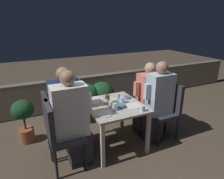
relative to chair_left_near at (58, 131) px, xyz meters
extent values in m
plane|color=brown|center=(0.88, 0.16, -0.57)|extent=(16.00, 16.00, 0.00)
cube|color=gray|center=(0.88, 1.85, -0.24)|extent=(9.00, 0.14, 0.66)
cube|color=#706656|center=(0.88, 1.85, 0.11)|extent=(9.00, 0.18, 0.04)
cube|color=#BCB2A3|center=(0.88, 0.16, 0.12)|extent=(0.82, 0.90, 0.03)
cube|color=silver|center=(0.51, -0.24, -0.23)|extent=(0.05, 0.05, 0.68)
cube|color=silver|center=(1.24, -0.24, -0.23)|extent=(0.05, 0.05, 0.68)
cube|color=silver|center=(0.51, 0.56, -0.23)|extent=(0.05, 0.05, 0.68)
cube|color=silver|center=(1.24, 0.56, -0.23)|extent=(0.05, 0.05, 0.68)
cube|color=brown|center=(0.80, 1.19, -0.43)|extent=(1.13, 0.36, 0.28)
ellipsoid|color=#194723|center=(0.48, 1.19, -0.07)|extent=(0.51, 0.47, 0.49)
ellipsoid|color=#194723|center=(0.80, 1.19, -0.07)|extent=(0.51, 0.47, 0.49)
ellipsoid|color=#194723|center=(1.11, 1.19, -0.07)|extent=(0.51, 0.47, 0.49)
cube|color=#333338|center=(0.10, 0.00, -0.12)|extent=(0.44, 0.44, 0.05)
cube|color=#333338|center=(-0.09, 0.00, 0.14)|extent=(0.06, 0.44, 0.47)
cylinder|color=black|center=(-0.09, -0.19, -0.36)|extent=(0.03, 0.03, 0.43)
cylinder|color=black|center=(0.29, -0.19, -0.36)|extent=(0.03, 0.03, 0.43)
cylinder|color=black|center=(-0.09, 0.19, -0.36)|extent=(0.03, 0.03, 0.43)
cylinder|color=black|center=(0.29, 0.19, -0.36)|extent=(0.03, 0.03, 0.43)
cube|color=#282833|center=(0.27, 0.00, -0.33)|extent=(0.31, 0.23, 0.48)
cube|color=white|center=(0.17, 0.00, 0.25)|extent=(0.44, 0.26, 0.68)
cube|color=white|center=(0.42, 0.00, 0.33)|extent=(0.07, 0.07, 0.24)
sphere|color=#99755B|center=(0.17, 0.00, 0.68)|extent=(0.19, 0.19, 0.19)
cube|color=#333338|center=(0.12, 0.33, -0.12)|extent=(0.44, 0.44, 0.05)
cube|color=#333338|center=(-0.08, 0.33, 0.14)|extent=(0.06, 0.44, 0.47)
cylinder|color=black|center=(-0.07, 0.14, -0.36)|extent=(0.03, 0.03, 0.43)
cylinder|color=black|center=(0.31, 0.14, -0.36)|extent=(0.03, 0.03, 0.43)
cylinder|color=black|center=(-0.07, 0.52, -0.36)|extent=(0.03, 0.03, 0.43)
cylinder|color=black|center=(0.31, 0.52, -0.36)|extent=(0.03, 0.03, 0.43)
cube|color=#282833|center=(0.29, 0.33, -0.33)|extent=(0.31, 0.23, 0.48)
cube|color=navy|center=(0.19, 0.33, 0.23)|extent=(0.44, 0.26, 0.65)
cube|color=navy|center=(0.44, 0.33, 0.31)|extent=(0.07, 0.07, 0.24)
sphere|color=#99755B|center=(0.19, 0.33, 0.65)|extent=(0.19, 0.19, 0.19)
cube|color=#333338|center=(1.68, 0.03, -0.12)|extent=(0.44, 0.44, 0.05)
cube|color=#333338|center=(1.88, 0.03, 0.14)|extent=(0.06, 0.44, 0.47)
cylinder|color=black|center=(1.49, -0.16, -0.36)|extent=(0.03, 0.03, 0.43)
cylinder|color=black|center=(1.87, -0.16, -0.36)|extent=(0.03, 0.03, 0.43)
cylinder|color=black|center=(1.49, 0.22, -0.36)|extent=(0.03, 0.03, 0.43)
cylinder|color=black|center=(1.87, 0.22, -0.36)|extent=(0.03, 0.03, 0.43)
cube|color=#282833|center=(1.51, 0.03, -0.33)|extent=(0.27, 0.23, 0.48)
cube|color=silver|center=(1.61, 0.03, 0.23)|extent=(0.39, 0.26, 0.66)
cube|color=silver|center=(1.36, 0.03, 0.31)|extent=(0.07, 0.07, 0.24)
sphere|color=#99755B|center=(1.61, 0.03, 0.66)|extent=(0.19, 0.19, 0.19)
cube|color=#333338|center=(1.67, 0.30, -0.12)|extent=(0.44, 0.44, 0.05)
cube|color=#333338|center=(1.87, 0.30, 0.14)|extent=(0.06, 0.44, 0.47)
cylinder|color=black|center=(1.48, 0.11, -0.36)|extent=(0.03, 0.03, 0.43)
cylinder|color=black|center=(1.86, 0.11, -0.36)|extent=(0.03, 0.03, 0.43)
cylinder|color=black|center=(1.48, 0.49, -0.36)|extent=(0.03, 0.03, 0.43)
cylinder|color=black|center=(1.86, 0.49, -0.36)|extent=(0.03, 0.03, 0.43)
cube|color=#282833|center=(1.50, 0.30, -0.33)|extent=(0.26, 0.23, 0.48)
cube|color=#E07A66|center=(1.60, 0.30, 0.20)|extent=(0.37, 0.26, 0.59)
cube|color=#E07A66|center=(1.35, 0.30, 0.27)|extent=(0.07, 0.07, 0.24)
sphere|color=tan|center=(1.60, 0.30, 0.59)|extent=(0.19, 0.19, 0.19)
cylinder|color=brown|center=(0.79, 0.21, 0.21)|extent=(0.07, 0.07, 0.15)
cylinder|color=beige|center=(0.79, 0.21, 0.21)|extent=(0.07, 0.07, 0.05)
cone|color=brown|center=(0.79, 0.21, 0.29)|extent=(0.07, 0.07, 0.03)
cylinder|color=brown|center=(0.79, 0.21, 0.34)|extent=(0.03, 0.03, 0.06)
cylinder|color=white|center=(0.73, 0.48, 0.14)|extent=(0.22, 0.22, 0.01)
cylinder|color=silver|center=(0.62, -0.08, 0.14)|extent=(0.19, 0.19, 0.01)
cylinder|color=white|center=(1.11, -0.01, 0.14)|extent=(0.22, 0.22, 0.01)
cylinder|color=beige|center=(0.63, 0.29, 0.15)|extent=(0.14, 0.14, 0.03)
torus|color=beige|center=(0.63, 0.29, 0.16)|extent=(0.14, 0.14, 0.01)
cylinder|color=#4C709E|center=(0.92, 0.04, 0.15)|extent=(0.14, 0.14, 0.04)
torus|color=#4C709E|center=(0.92, 0.04, 0.17)|extent=(0.14, 0.14, 0.01)
cylinder|color=silver|center=(0.91, 0.28, 0.15)|extent=(0.12, 0.12, 0.04)
torus|color=silver|center=(0.91, 0.28, 0.17)|extent=(0.12, 0.12, 0.01)
cylinder|color=#4C709E|center=(1.18, 0.30, 0.15)|extent=(0.12, 0.12, 0.03)
torus|color=#4C709E|center=(1.18, 0.30, 0.16)|extent=(0.12, 0.12, 0.01)
cylinder|color=silver|center=(1.02, 0.32, 0.19)|extent=(0.07, 0.07, 0.10)
cylinder|color=silver|center=(0.79, -0.02, 0.19)|extent=(0.06, 0.06, 0.11)
cylinder|color=silver|center=(1.02, 0.17, 0.18)|extent=(0.08, 0.08, 0.09)
cylinder|color=silver|center=(1.13, -0.21, 0.18)|extent=(0.06, 0.06, 0.08)
cylinder|color=silver|center=(0.78, 0.09, 0.18)|extent=(0.06, 0.06, 0.09)
cube|color=silver|center=(1.09, 0.49, 0.14)|extent=(0.11, 0.15, 0.01)
cylinder|color=#9E5638|center=(-0.38, 0.87, -0.46)|extent=(0.24, 0.24, 0.23)
cylinder|color=#47331E|center=(-0.38, 0.87, -0.23)|extent=(0.03, 0.03, 0.21)
ellipsoid|color=#194723|center=(-0.38, 0.87, 0.01)|extent=(0.34, 0.34, 0.31)
camera|label=1|loc=(-0.34, -2.30, 1.34)|focal=32.00mm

